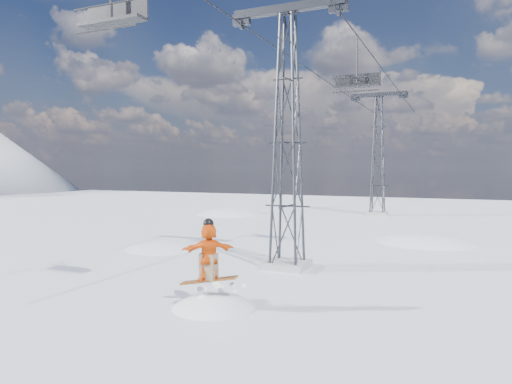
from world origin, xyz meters
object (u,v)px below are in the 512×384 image
(lift_tower_near, at_px, (288,144))
(snowboarder_jump, at_px, (214,357))
(lift_chair_near, at_px, (113,15))
(lift_tower_far, at_px, (378,157))

(lift_tower_near, distance_m, snowboarder_jump, 9.48)
(snowboarder_jump, xyz_separation_m, lift_chair_near, (-2.00, -2.12, 10.35))
(lift_tower_far, xyz_separation_m, snowboarder_jump, (-0.20, -31.28, -7.09))
(lift_tower_near, bearing_deg, snowboarder_jump, -91.82)
(lift_tower_near, height_order, lift_chair_near, lift_tower_near)
(lift_tower_far, height_order, snowboarder_jump, lift_tower_far)
(lift_chair_near, bearing_deg, snowboarder_jump, 46.71)
(lift_tower_far, distance_m, lift_chair_near, 33.64)
(lift_tower_far, xyz_separation_m, lift_chair_near, (-2.20, -33.41, 3.26))
(lift_tower_far, bearing_deg, lift_tower_near, -90.00)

